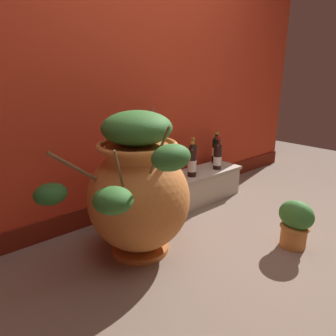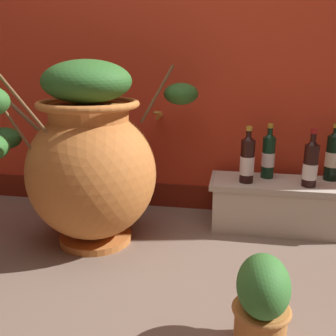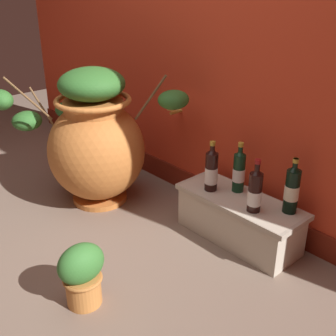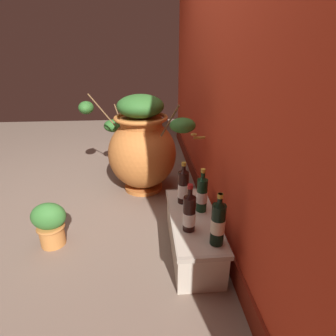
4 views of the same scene
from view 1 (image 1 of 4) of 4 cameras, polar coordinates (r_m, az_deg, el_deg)
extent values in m
plane|color=#7A6656|center=(2.13, 13.99, -16.31)|extent=(7.00, 7.00, 0.00)
cube|color=red|center=(2.64, -6.76, 20.22)|extent=(4.40, 0.20, 2.60)
cube|color=maroon|center=(2.77, -4.64, -5.72)|extent=(4.40, 0.02, 0.16)
cylinder|color=#B28433|center=(2.47, -7.75, 4.19)|extent=(0.02, 0.10, 0.02)
torus|color=#B28433|center=(2.43, -7.12, 4.68)|extent=(0.06, 0.06, 0.01)
cylinder|color=#C17033|center=(2.17, -5.14, -14.49)|extent=(0.38, 0.38, 0.04)
ellipsoid|color=#C17033|center=(2.01, -5.42, -5.73)|extent=(0.66, 0.66, 0.68)
cylinder|color=#C17033|center=(1.91, -5.67, 2.51)|extent=(0.39, 0.39, 0.12)
torus|color=#C17033|center=(1.90, -5.72, 4.22)|extent=(0.51, 0.51, 0.04)
cylinder|color=brown|center=(1.79, -16.78, -0.04)|extent=(0.30, 0.07, 0.24)
ellipsoid|color=#235623|center=(1.80, -21.07, -4.57)|extent=(0.18, 0.15, 0.12)
cylinder|color=brown|center=(2.25, -3.19, 7.23)|extent=(0.17, 0.15, 0.31)
ellipsoid|color=#2D6628|center=(2.40, -2.40, 7.69)|extent=(0.19, 0.21, 0.12)
cylinder|color=brown|center=(1.52, -1.69, 3.01)|extent=(0.09, 0.25, 0.31)
ellipsoid|color=#2D6628|center=(1.36, 0.61, 1.97)|extent=(0.20, 0.14, 0.12)
cylinder|color=brown|center=(1.59, -8.98, -0.87)|extent=(0.12, 0.10, 0.28)
ellipsoid|color=#2D6628|center=(1.51, -10.23, -5.95)|extent=(0.20, 0.20, 0.13)
ellipsoid|color=#2D6628|center=(1.88, -5.82, 7.46)|extent=(0.43, 0.43, 0.21)
cube|color=beige|center=(2.95, 6.47, -3.05)|extent=(0.75, 0.30, 0.28)
cube|color=#AEA592|center=(2.91, 6.55, -0.74)|extent=(0.80, 0.31, 0.03)
cylinder|color=black|center=(2.86, 4.63, 1.81)|extent=(0.07, 0.07, 0.24)
cone|color=black|center=(2.83, 4.69, 4.39)|extent=(0.07, 0.07, 0.04)
cylinder|color=black|center=(2.82, 4.71, 4.90)|extent=(0.03, 0.03, 0.08)
cylinder|color=#B7932D|center=(2.82, 4.72, 5.44)|extent=(0.03, 0.03, 0.02)
cylinder|color=silver|center=(2.86, 4.62, 1.61)|extent=(0.07, 0.07, 0.08)
cylinder|color=black|center=(2.94, 9.21, 1.96)|extent=(0.08, 0.08, 0.23)
cone|color=black|center=(2.90, 9.33, 4.39)|extent=(0.08, 0.08, 0.04)
cylinder|color=black|center=(2.90, 9.36, 4.96)|extent=(0.03, 0.03, 0.09)
cylinder|color=maroon|center=(2.89, 9.39, 5.55)|extent=(0.03, 0.03, 0.02)
cylinder|color=silver|center=(2.94, 9.18, 1.38)|extent=(0.08, 0.08, 0.09)
cylinder|color=black|center=(2.70, 4.51, 0.91)|extent=(0.08, 0.08, 0.24)
cone|color=black|center=(2.67, 4.58, 3.67)|extent=(0.08, 0.08, 0.04)
cylinder|color=black|center=(2.66, 4.59, 4.19)|extent=(0.03, 0.03, 0.08)
cylinder|color=#B7932D|center=(2.65, 4.60, 4.74)|extent=(0.03, 0.03, 0.02)
cylinder|color=silver|center=(2.71, 4.50, 0.46)|extent=(0.08, 0.08, 0.10)
cylinder|color=black|center=(3.12, 8.95, 3.14)|extent=(0.08, 0.08, 0.25)
cone|color=black|center=(3.09, 9.07, 5.66)|extent=(0.08, 0.08, 0.04)
cylinder|color=black|center=(3.09, 9.09, 6.06)|extent=(0.03, 0.03, 0.07)
cylinder|color=#B7932D|center=(3.09, 9.11, 6.49)|extent=(0.03, 0.03, 0.02)
cylinder|color=beige|center=(3.13, 8.94, 3.06)|extent=(0.08, 0.08, 0.08)
cylinder|color=#CC7F3D|center=(2.34, 22.36, -11.59)|extent=(0.17, 0.17, 0.16)
torus|color=#BB7538|center=(2.31, 22.55, -10.12)|extent=(0.20, 0.20, 0.02)
ellipsoid|color=#387A33|center=(2.28, 22.82, -8.08)|extent=(0.17, 0.24, 0.20)
camera|label=2|loc=(1.82, 57.21, 2.69)|focal=40.79mm
camera|label=3|loc=(3.45, 51.50, 17.40)|focal=46.58mm
camera|label=4|loc=(3.89, 26.78, 17.68)|focal=28.89mm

